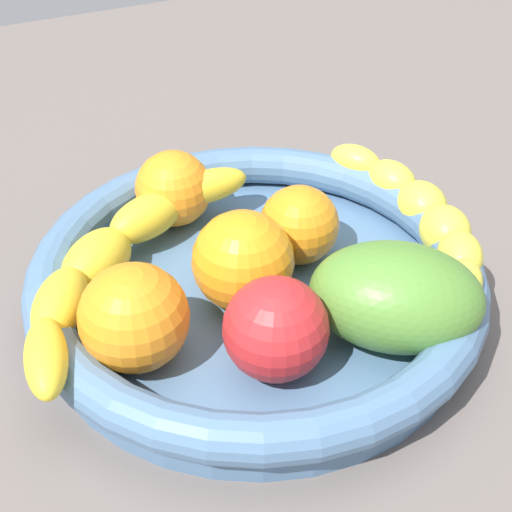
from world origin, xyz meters
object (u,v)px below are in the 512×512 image
banana_draped_left (112,259)px  tomato_red (276,329)px  orange_rear (299,225)px  mango_green (396,297)px  orange_front (243,261)px  fruit_bowl (256,282)px  orange_mid_right (173,189)px  banana_draped_right (423,217)px  orange_mid_left (134,318)px

banana_draped_left → tomato_red: tomato_red is taller
orange_rear → mango_green: (1.82, -9.71, 0.42)cm
mango_green → orange_front: bearing=136.4°
tomato_red → fruit_bowl: bearing=75.2°
banana_draped_left → orange_mid_right: 8.81cm
banana_draped_right → orange_mid_left: bearing=-172.9°
banana_draped_left → orange_mid_right: orange_mid_right is taller
banana_draped_left → orange_front: bearing=-32.1°
orange_rear → banana_draped_left: bearing=171.3°
banana_draped_right → tomato_red: size_ratio=3.25×
orange_rear → tomato_red: bearing=-123.8°
banana_draped_left → mango_green: (14.88, -11.72, 0.74)cm
orange_mid_right → tomato_red: size_ratio=0.91×
fruit_bowl → orange_front: 2.94cm
mango_green → orange_mid_left: bearing=163.2°
fruit_bowl → orange_mid_left: 10.05cm
orange_mid_left → orange_front: bearing=15.9°
banana_draped_left → banana_draped_right: size_ratio=0.95×
banana_draped_left → orange_front: orange_front is taller
orange_rear → tomato_red: 11.11cm
orange_mid_left → tomato_red: (7.39, -4.17, -0.17)cm
banana_draped_right → orange_rear: orange_rear is taller
fruit_bowl → orange_mid_right: 10.61cm
banana_draped_right → orange_mid_left: 22.72cm
orange_mid_right → mango_green: mango_green is taller
orange_front → orange_rear: size_ratio=1.19×
fruit_bowl → orange_front: size_ratio=4.58×
orange_rear → mango_green: bearing=-79.4°
fruit_bowl → tomato_red: size_ratio=4.85×
tomato_red → banana_draped_left: bearing=121.5°
mango_green → tomato_red: bearing=176.6°
orange_mid_left → banana_draped_left: bearing=85.9°
banana_draped_right → orange_mid_left: orange_mid_left is taller
fruit_bowl → orange_rear: size_ratio=5.46×
banana_draped_right → orange_rear: (-8.96, 2.24, 0.42)cm
banana_draped_right → mango_green: (-7.14, -7.47, 0.83)cm
fruit_bowl → banana_draped_left: bearing=154.5°
orange_rear → mango_green: 9.89cm
banana_draped_left → tomato_red: 13.20cm
orange_rear → tomato_red: size_ratio=0.89×
banana_draped_left → orange_rear: (13.06, -2.00, 0.32)cm
fruit_bowl → orange_mid_right: orange_mid_right is taller
orange_front → mango_green: bearing=-43.6°
orange_rear → fruit_bowl: bearing=-153.1°
orange_front → tomato_red: orange_front is taller
banana_draped_right → orange_front: size_ratio=3.07×
orange_rear → orange_mid_right: bearing=129.6°
orange_mid_left → banana_draped_right: bearing=7.1°
fruit_bowl → orange_mid_left: (-9.26, -2.88, 2.61)cm
orange_mid_left → orange_rear: orange_mid_left is taller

